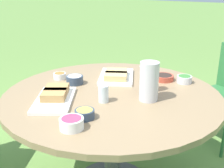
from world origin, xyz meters
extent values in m
cylinder|color=#4C4C51|center=(0.00, 0.00, 0.36)|extent=(0.11, 0.11, 0.69)
cylinder|color=#8C7251|center=(0.00, 0.00, 0.72)|extent=(1.41, 1.41, 0.03)
cube|color=#2D6B38|center=(-0.53, -1.04, 0.45)|extent=(0.58, 0.57, 0.04)
cylinder|color=#2D6B38|center=(-0.27, -0.97, 0.22)|extent=(0.03, 0.03, 0.43)
cylinder|color=#2D6B38|center=(-0.62, -0.79, 0.22)|extent=(0.03, 0.03, 0.43)
cylinder|color=#2D6B38|center=(-0.44, -1.30, 0.22)|extent=(0.03, 0.03, 0.43)
cylinder|color=silver|center=(-0.25, -0.01, 0.86)|extent=(0.12, 0.12, 0.24)
cone|color=silver|center=(-0.20, -0.01, 0.96)|extent=(0.03, 0.03, 0.03)
cylinder|color=silver|center=(-0.20, -0.15, 0.74)|extent=(0.06, 0.06, 0.01)
cylinder|color=silver|center=(-0.20, -0.15, 0.79)|extent=(0.01, 0.01, 0.09)
cylinder|color=maroon|center=(-0.20, -0.15, 0.88)|extent=(0.08, 0.08, 0.08)
cube|color=white|center=(0.22, 0.30, 0.75)|extent=(0.39, 0.45, 0.02)
cube|color=#B2844C|center=(0.27, 0.23, 0.78)|extent=(0.19, 0.19, 0.05)
cube|color=#B2844C|center=(0.22, 0.30, 0.78)|extent=(0.19, 0.19, 0.05)
cube|color=white|center=(0.13, -0.27, 0.75)|extent=(0.39, 0.44, 0.02)
cube|color=tan|center=(0.09, -0.19, 0.78)|extent=(0.20, 0.19, 0.04)
cube|color=tan|center=(0.13, -0.27, 0.78)|extent=(0.20, 0.19, 0.04)
cylinder|color=#334256|center=(-0.07, 0.39, 0.77)|extent=(0.10, 0.10, 0.05)
cylinder|color=#E0C147|center=(-0.07, 0.39, 0.78)|extent=(0.09, 0.09, 0.02)
cylinder|color=silver|center=(-0.34, -0.43, 0.77)|extent=(0.11, 0.11, 0.05)
cylinder|color=#387533|center=(-0.34, -0.43, 0.78)|extent=(0.09, 0.09, 0.02)
cylinder|color=#B74733|center=(-0.19, -0.41, 0.76)|extent=(0.15, 0.15, 0.04)
cylinder|color=#2D231E|center=(-0.19, -0.41, 0.77)|extent=(0.12, 0.12, 0.02)
cylinder|color=white|center=(-0.08, 0.51, 0.77)|extent=(0.12, 0.12, 0.06)
cylinder|color=#D6385B|center=(-0.08, 0.51, 0.79)|extent=(0.10, 0.10, 0.03)
cylinder|color=#334256|center=(0.31, -0.01, 0.77)|extent=(0.12, 0.12, 0.06)
cylinder|color=silver|center=(0.31, -0.01, 0.79)|extent=(0.10, 0.10, 0.03)
cylinder|color=white|center=(0.48, -0.03, 0.76)|extent=(0.09, 0.09, 0.04)
cylinder|color=#CC662D|center=(0.48, -0.03, 0.78)|extent=(0.08, 0.08, 0.02)
cylinder|color=silver|center=(-0.03, 0.15, 0.79)|extent=(0.06, 0.06, 0.10)
camera|label=1|loc=(-0.88, 1.45, 1.43)|focal=45.00mm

